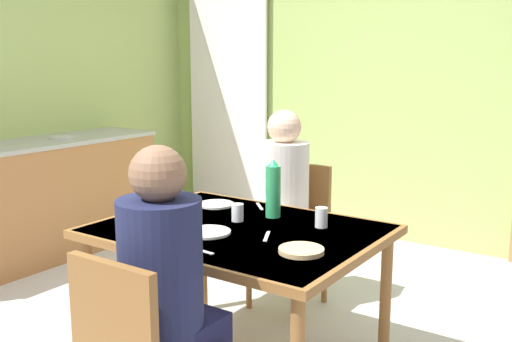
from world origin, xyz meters
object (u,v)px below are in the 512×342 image
person_far_diner (283,184)px  water_bottle_green_near (273,190)px  chair_far_diner (294,225)px  person_near_diner (164,267)px  serving_bowl_center (144,218)px  water_bottle_green_far (168,183)px  kitchen_counter (32,201)px  dining_table (238,241)px

person_far_diner → water_bottle_green_near: 0.52m
chair_far_diner → person_near_diner: 1.63m
person_far_diner → serving_bowl_center: person_far_diner is taller
chair_far_diner → person_far_diner: size_ratio=1.13×
water_bottle_green_far → serving_bowl_center: water_bottle_green_far is taller
water_bottle_green_far → serving_bowl_center: 0.34m
chair_far_diner → water_bottle_green_far: 0.90m
kitchen_counter → person_near_diner: bearing=-25.1°
kitchen_counter → water_bottle_green_near: bearing=-4.4°
kitchen_counter → chair_far_diner: size_ratio=2.39×
chair_far_diner → person_far_diner: 0.31m
kitchen_counter → water_bottle_green_far: bearing=-10.9°
person_near_diner → person_far_diner: 1.48m
water_bottle_green_near → serving_bowl_center: bearing=-134.7°
person_near_diner → water_bottle_green_near: (-0.16, 0.97, 0.08)m
person_far_diner → water_bottle_green_near: size_ratio=2.59×
chair_far_diner → kitchen_counter: bearing=11.4°
dining_table → water_bottle_green_near: water_bottle_green_near is taller
person_far_diner → serving_bowl_center: bearing=76.1°
dining_table → chair_far_diner: bearing=102.9°
person_near_diner → person_far_diner: bearing=105.2°
water_bottle_green_far → serving_bowl_center: size_ratio=1.69×
kitchen_counter → person_near_diner: (2.45, -1.15, 0.33)m
chair_far_diner → person_near_diner: person_near_diner is taller
person_far_diner → water_bottle_green_far: (-0.34, -0.61, 0.07)m
kitchen_counter → water_bottle_green_far: water_bottle_green_far is taller
dining_table → person_far_diner: size_ratio=1.69×
water_bottle_green_far → water_bottle_green_near: bearing=15.0°
dining_table → water_bottle_green_far: 0.59m
person_near_diner → water_bottle_green_near: bearing=99.4°
chair_far_diner → serving_bowl_center: 1.10m
kitchen_counter → person_far_diner: (2.06, 0.28, 0.33)m
person_near_diner → water_bottle_green_far: (-0.73, 0.82, 0.07)m
kitchen_counter → water_bottle_green_near: size_ratio=7.00×
kitchen_counter → water_bottle_green_far: 1.79m
chair_far_diner → person_far_diner: bearing=90.0°
dining_table → serving_bowl_center: bearing=-154.3°
dining_table → serving_bowl_center: size_ratio=7.66×
dining_table → person_far_diner: person_far_diner is taller
person_near_diner → serving_bowl_center: 0.80m
kitchen_counter → dining_table: kitchen_counter is taller
water_bottle_green_near → serving_bowl_center: 0.65m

